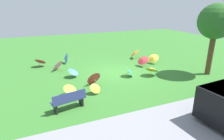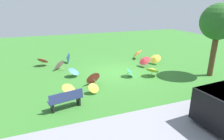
{
  "view_description": "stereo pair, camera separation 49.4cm",
  "coord_description": "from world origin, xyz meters",
  "px_view_note": "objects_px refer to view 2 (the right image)",
  "views": [
    {
      "loc": [
        5.53,
        12.1,
        4.69
      ],
      "look_at": [
        0.81,
        1.09,
        0.6
      ],
      "focal_mm": 30.93,
      "sensor_mm": 36.0,
      "label": 1
    },
    {
      "loc": [
        5.07,
        12.28,
        4.69
      ],
      "look_at": [
        0.81,
        1.09,
        0.6
      ],
      "focal_mm": 30.93,
      "sensor_mm": 36.0,
      "label": 2
    }
  ],
  "objects_px": {
    "parasol_red_2": "(43,60)",
    "parasol_teal_0": "(130,72)",
    "parasol_red_1": "(93,77)",
    "shade_tree": "(219,23)",
    "parasol_yellow_5": "(94,88)",
    "parasol_blue_0": "(74,71)",
    "parasol_blue_1": "(67,58)",
    "parasol_yellow_3": "(155,58)",
    "parasol_yellow_0": "(152,69)",
    "park_bench": "(66,100)",
    "parasol_orange_0": "(137,53)",
    "parasol_yellow_1": "(69,88)",
    "parasol_red_0": "(144,60)",
    "parasol_pink_0": "(58,64)"
  },
  "relations": [
    {
      "from": "parasol_red_1",
      "to": "parasol_yellow_1",
      "type": "distance_m",
      "value": 1.9
    },
    {
      "from": "parasol_red_0",
      "to": "parasol_blue_1",
      "type": "bearing_deg",
      "value": -30.63
    },
    {
      "from": "parasol_red_0",
      "to": "parasol_blue_1",
      "type": "xyz_separation_m",
      "value": [
        5.47,
        -3.24,
        -0.11
      ]
    },
    {
      "from": "parasol_blue_0",
      "to": "parasol_teal_0",
      "type": "xyz_separation_m",
      "value": [
        -3.56,
        1.34,
        -0.08
      ]
    },
    {
      "from": "parasol_yellow_0",
      "to": "parasol_blue_1",
      "type": "height_order",
      "value": "parasol_blue_1"
    },
    {
      "from": "park_bench",
      "to": "parasol_orange_0",
      "type": "xyz_separation_m",
      "value": [
        -7.28,
        -6.72,
        0.08
      ]
    },
    {
      "from": "parasol_yellow_3",
      "to": "parasol_pink_0",
      "type": "relative_size",
      "value": 1.02
    },
    {
      "from": "parasol_red_0",
      "to": "parasol_yellow_5",
      "type": "bearing_deg",
      "value": 33.09
    },
    {
      "from": "parasol_yellow_3",
      "to": "parasol_red_1",
      "type": "bearing_deg",
      "value": 20.97
    },
    {
      "from": "park_bench",
      "to": "shade_tree",
      "type": "height_order",
      "value": "shade_tree"
    },
    {
      "from": "parasol_red_0",
      "to": "parasol_red_2",
      "type": "xyz_separation_m",
      "value": [
        7.41,
        -3.13,
        -0.06
      ]
    },
    {
      "from": "park_bench",
      "to": "parasol_yellow_3",
      "type": "xyz_separation_m",
      "value": [
        -7.89,
        -4.7,
        0.02
      ]
    },
    {
      "from": "parasol_yellow_0",
      "to": "parasol_yellow_5",
      "type": "distance_m",
      "value": 4.67
    },
    {
      "from": "parasol_blue_1",
      "to": "parasol_orange_0",
      "type": "bearing_deg",
      "value": 171.79
    },
    {
      "from": "parasol_yellow_0",
      "to": "parasol_yellow_5",
      "type": "height_order",
      "value": "parasol_yellow_0"
    },
    {
      "from": "parasol_red_1",
      "to": "parasol_teal_0",
      "type": "bearing_deg",
      "value": -172.81
    },
    {
      "from": "shade_tree",
      "to": "parasol_yellow_0",
      "type": "xyz_separation_m",
      "value": [
        3.83,
        -1.3,
        -3.1
      ]
    },
    {
      "from": "parasol_yellow_0",
      "to": "parasol_red_1",
      "type": "xyz_separation_m",
      "value": [
        4.2,
        -0.09,
        -0.04
      ]
    },
    {
      "from": "park_bench",
      "to": "parasol_blue_0",
      "type": "relative_size",
      "value": 1.65
    },
    {
      "from": "parasol_pink_0",
      "to": "parasol_orange_0",
      "type": "bearing_deg",
      "value": -174.21
    },
    {
      "from": "parasol_red_0",
      "to": "parasol_blue_0",
      "type": "bearing_deg",
      "value": 2.49
    },
    {
      "from": "parasol_blue_0",
      "to": "parasol_yellow_5",
      "type": "distance_m",
      "value": 3.07
    },
    {
      "from": "parasol_yellow_0",
      "to": "parasol_yellow_1",
      "type": "distance_m",
      "value": 5.88
    },
    {
      "from": "parasol_yellow_0",
      "to": "parasol_orange_0",
      "type": "xyz_separation_m",
      "value": [
        -1.12,
        -4.38,
        0.06
      ]
    },
    {
      "from": "parasol_red_1",
      "to": "parasol_orange_0",
      "type": "height_order",
      "value": "parasol_orange_0"
    },
    {
      "from": "park_bench",
      "to": "parasol_red_2",
      "type": "height_order",
      "value": "park_bench"
    },
    {
      "from": "parasol_yellow_0",
      "to": "parasol_blue_1",
      "type": "bearing_deg",
      "value": -46.66
    },
    {
      "from": "parasol_yellow_1",
      "to": "parasol_red_2",
      "type": "bearing_deg",
      "value": -79.81
    },
    {
      "from": "parasol_blue_0",
      "to": "parasol_blue_1",
      "type": "bearing_deg",
      "value": -91.07
    },
    {
      "from": "parasol_yellow_0",
      "to": "parasol_red_2",
      "type": "xyz_separation_m",
      "value": [
        6.9,
        -5.14,
        0.0
      ]
    },
    {
      "from": "parasol_blue_0",
      "to": "parasol_blue_1",
      "type": "height_order",
      "value": "parasol_blue_1"
    },
    {
      "from": "parasol_yellow_0",
      "to": "parasol_teal_0",
      "type": "bearing_deg",
      "value": -16.47
    },
    {
      "from": "parasol_teal_0",
      "to": "parasol_red_1",
      "type": "bearing_deg",
      "value": 7.19
    },
    {
      "from": "parasol_red_0",
      "to": "parasol_orange_0",
      "type": "height_order",
      "value": "parasol_orange_0"
    },
    {
      "from": "parasol_red_1",
      "to": "parasol_red_0",
      "type": "bearing_deg",
      "value": -157.76
    },
    {
      "from": "parasol_yellow_3",
      "to": "parasol_pink_0",
      "type": "xyz_separation_m",
      "value": [
        7.6,
        -1.31,
        -0.05
      ]
    },
    {
      "from": "parasol_blue_1",
      "to": "parasol_yellow_3",
      "type": "xyz_separation_m",
      "value": [
        -6.69,
        2.89,
        0.05
      ]
    },
    {
      "from": "parasol_blue_0",
      "to": "parasol_yellow_5",
      "type": "height_order",
      "value": "parasol_blue_0"
    },
    {
      "from": "parasol_blue_1",
      "to": "parasol_yellow_5",
      "type": "xyz_separation_m",
      "value": [
        -0.46,
        6.5,
        -0.09
      ]
    },
    {
      "from": "parasol_blue_0",
      "to": "parasol_teal_0",
      "type": "relative_size",
      "value": 1.18
    },
    {
      "from": "parasol_yellow_3",
      "to": "parasol_teal_0",
      "type": "bearing_deg",
      "value": 31.14
    },
    {
      "from": "parasol_blue_1",
      "to": "parasol_yellow_5",
      "type": "bearing_deg",
      "value": 94.08
    },
    {
      "from": "parasol_red_0",
      "to": "parasol_red_2",
      "type": "bearing_deg",
      "value": -22.89
    },
    {
      "from": "shade_tree",
      "to": "parasol_yellow_5",
      "type": "relative_size",
      "value": 6.38
    },
    {
      "from": "parasol_orange_0",
      "to": "parasol_yellow_3",
      "type": "distance_m",
      "value": 2.11
    },
    {
      "from": "parasol_pink_0",
      "to": "parasol_yellow_0",
      "type": "bearing_deg",
      "value": 147.99
    },
    {
      "from": "parasol_yellow_1",
      "to": "parasol_red_1",
      "type": "bearing_deg",
      "value": -147.87
    },
    {
      "from": "parasol_red_2",
      "to": "parasol_teal_0",
      "type": "bearing_deg",
      "value": 139.11
    },
    {
      "from": "parasol_red_0",
      "to": "parasol_red_2",
      "type": "relative_size",
      "value": 0.96
    },
    {
      "from": "shade_tree",
      "to": "parasol_red_2",
      "type": "height_order",
      "value": "shade_tree"
    }
  ]
}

